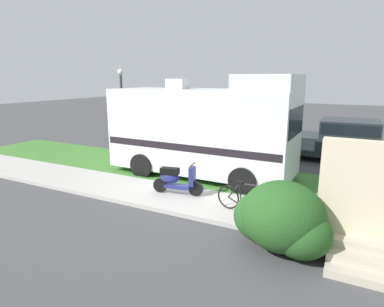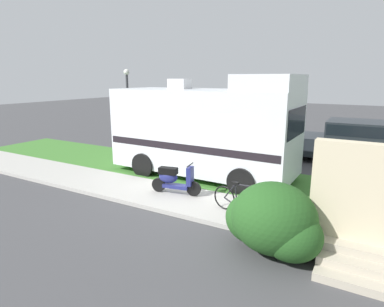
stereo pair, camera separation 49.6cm
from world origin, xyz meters
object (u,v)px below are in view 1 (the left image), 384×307
at_px(pickup_truck_near, 327,138).
at_px(bottle_green, 349,228).
at_px(scooter, 176,179).
at_px(street_lamp_post, 122,101).
at_px(motorhome_rv, 204,129).
at_px(bicycle, 246,200).

relative_size(pickup_truck_near, bottle_green, 20.86).
relative_size(scooter, bottle_green, 6.39).
bearing_deg(street_lamp_post, pickup_truck_near, 15.94).
distance_m(motorhome_rv, scooter, 2.65).
bearing_deg(bottle_green, pickup_truck_near, 98.88).
height_order(scooter, street_lamp_post, street_lamp_post).
bearing_deg(pickup_truck_near, motorhome_rv, -127.81).
bearing_deg(motorhome_rv, street_lamp_post, 158.09).
bearing_deg(scooter, bottle_green, -4.87).
bearing_deg(motorhome_rv, pickup_truck_near, 52.19).
bearing_deg(scooter, bicycle, -10.67).
xyz_separation_m(motorhome_rv, street_lamp_post, (-5.49, 2.21, 0.68)).
relative_size(bottle_green, street_lamp_post, 0.06).
bearing_deg(bottle_green, scooter, 175.13).
height_order(bicycle, bottle_green, bicycle).
xyz_separation_m(bicycle, bottle_green, (2.45, 0.03, -0.27)).
height_order(motorhome_rv, pickup_truck_near, motorhome_rv).
bearing_deg(bicycle, scooter, 169.33).
bearing_deg(bicycle, pickup_truck_near, 80.70).
distance_m(motorhome_rv, pickup_truck_near, 6.19).
bearing_deg(pickup_truck_near, scooter, -116.43).
xyz_separation_m(pickup_truck_near, street_lamp_post, (-9.25, -2.64, 1.47)).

